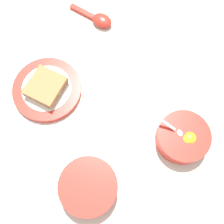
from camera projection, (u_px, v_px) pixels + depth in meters
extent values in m
plane|color=beige|center=(75.00, 111.00, 0.77)|extent=(3.00, 3.00, 0.00)
cylinder|color=red|center=(182.00, 137.00, 0.72)|extent=(0.14, 0.14, 0.05)
cylinder|color=white|center=(183.00, 137.00, 0.72)|extent=(0.12, 0.12, 0.02)
ellipsoid|color=yellow|center=(187.00, 139.00, 0.70)|extent=(0.03, 0.03, 0.01)
ellipsoid|color=yellow|center=(190.00, 138.00, 0.70)|extent=(0.03, 0.03, 0.02)
cylinder|color=black|center=(190.00, 137.00, 0.70)|extent=(0.03, 0.03, 0.00)
ellipsoid|color=silver|center=(180.00, 133.00, 0.70)|extent=(0.03, 0.02, 0.01)
cube|color=silver|center=(167.00, 124.00, 0.69)|extent=(0.05, 0.03, 0.03)
cylinder|color=red|center=(47.00, 89.00, 0.79)|extent=(0.21, 0.21, 0.02)
cylinder|color=white|center=(46.00, 88.00, 0.78)|extent=(0.15, 0.15, 0.00)
cube|color=brown|center=(45.00, 86.00, 0.77)|extent=(0.13, 0.13, 0.02)
cube|color=#9E7042|center=(45.00, 86.00, 0.75)|extent=(0.13, 0.14, 0.02)
ellipsoid|color=red|center=(102.00, 20.00, 0.85)|extent=(0.08, 0.08, 0.03)
cube|color=red|center=(83.00, 12.00, 0.87)|extent=(0.09, 0.06, 0.01)
cylinder|color=red|center=(89.00, 187.00, 0.68)|extent=(0.15, 0.15, 0.06)
cylinder|color=white|center=(88.00, 186.00, 0.66)|extent=(0.12, 0.12, 0.02)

